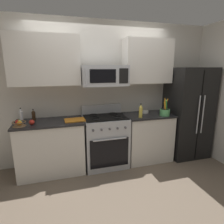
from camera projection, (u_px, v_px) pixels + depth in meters
The scene contains 17 objects.
ground_plane at pixel (116, 184), 2.89m from camera, with size 16.00×16.00×0.00m, color #6B5B4C.
wall_back at pixel (100, 93), 3.55m from camera, with size 8.00×0.10×2.60m, color beige.
counter_left at pixel (51, 147), 3.15m from camera, with size 1.10×0.60×0.91m.
range_oven at pixel (105, 140), 3.40m from camera, with size 0.76×0.64×1.09m.
counter_right at pixel (147, 137), 3.63m from camera, with size 0.91×0.60×0.91m.
refrigerator at pixel (187, 113), 3.75m from camera, with size 0.78×0.71×1.78m.
microwave at pixel (104, 76), 3.16m from camera, with size 0.78×0.44×0.34m.
upper_cabinets_left at pixel (45, 60), 2.96m from camera, with size 1.09×0.34×0.79m.
upper_cabinets_right at pixel (147, 62), 3.44m from camera, with size 0.90×0.34×0.79m.
utensil_crock at pixel (165, 112), 3.42m from camera, with size 0.18×0.18×0.32m.
fruit_basket at pixel (19, 123), 2.79m from camera, with size 0.20×0.20×0.10m.
apple_loose at pixel (32, 122), 2.86m from camera, with size 0.08×0.08×0.08m, color red.
cutting_board at pixel (75, 120), 3.11m from camera, with size 0.33×0.26×0.02m, color orange.
bottle_vinegar at pixel (21, 115), 3.04m from camera, with size 0.05×0.05×0.22m.
bottle_oil at pixel (141, 111), 3.28m from camera, with size 0.06×0.06×0.25m.
bottle_soy at pixel (34, 115), 3.12m from camera, with size 0.06×0.06×0.19m.
prep_bowl at pixel (145, 112), 3.62m from camera, with size 0.14×0.14×0.05m.
Camera 1 is at (-0.76, -2.44, 1.76)m, focal length 29.83 mm.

